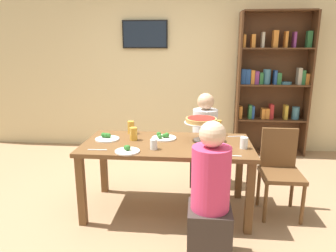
# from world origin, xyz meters

# --- Properties ---
(ground_plane) EXTENTS (12.00, 12.00, 0.00)m
(ground_plane) POSITION_xyz_m (0.00, 0.00, 0.00)
(ground_plane) COLOR #9E7A56
(rear_partition) EXTENTS (8.00, 0.12, 2.80)m
(rear_partition) POSITION_xyz_m (0.00, 2.20, 1.40)
(rear_partition) COLOR beige
(rear_partition) RESTS_ON ground_plane
(dining_table) EXTENTS (1.69, 0.84, 0.74)m
(dining_table) POSITION_xyz_m (0.00, 0.00, 0.65)
(dining_table) COLOR brown
(dining_table) RESTS_ON ground_plane
(bookshelf) EXTENTS (1.10, 0.30, 2.21)m
(bookshelf) POSITION_xyz_m (1.46, 2.02, 1.13)
(bookshelf) COLOR #4C2D19
(bookshelf) RESTS_ON ground_plane
(television) EXTENTS (0.72, 0.05, 0.43)m
(television) POSITION_xyz_m (-0.56, 2.11, 1.88)
(television) COLOR black
(diner_far_right) EXTENTS (0.34, 0.34, 1.15)m
(diner_far_right) POSITION_xyz_m (0.40, 0.70, 0.49)
(diner_far_right) COLOR #382D28
(diner_far_right) RESTS_ON ground_plane
(diner_near_right) EXTENTS (0.34, 0.34, 1.15)m
(diner_near_right) POSITION_xyz_m (0.41, -0.74, 0.49)
(diner_near_right) COLOR #382D28
(diner_near_right) RESTS_ON ground_plane
(chair_head_east) EXTENTS (0.40, 0.40, 0.87)m
(chair_head_east) POSITION_xyz_m (1.15, 0.08, 0.49)
(chair_head_east) COLOR brown
(chair_head_east) RESTS_ON ground_plane
(deep_dish_pizza_stand) EXTENTS (0.35, 0.35, 0.24)m
(deep_dish_pizza_stand) POSITION_xyz_m (0.34, 0.12, 0.94)
(deep_dish_pizza_stand) COLOR silver
(deep_dish_pizza_stand) RESTS_ON dining_table
(salad_plate_near_diner) EXTENTS (0.23, 0.23, 0.07)m
(salad_plate_near_diner) POSITION_xyz_m (-0.34, -0.31, 0.75)
(salad_plate_near_diner) COLOR white
(salad_plate_near_diner) RESTS_ON dining_table
(salad_plate_far_diner) EXTENTS (0.26, 0.26, 0.07)m
(salad_plate_far_diner) POSITION_xyz_m (-0.05, 0.14, 0.76)
(salad_plate_far_diner) COLOR white
(salad_plate_far_diner) RESTS_ON dining_table
(salad_plate_spare) EXTENTS (0.25, 0.25, 0.07)m
(salad_plate_spare) POSITION_xyz_m (-0.64, 0.06, 0.76)
(salad_plate_spare) COLOR white
(salad_plate_spare) RESTS_ON dining_table
(beer_glass_amber_tall) EXTENTS (0.06, 0.06, 0.16)m
(beer_glass_amber_tall) POSITION_xyz_m (0.53, 0.35, 0.82)
(beer_glass_amber_tall) COLOR gold
(beer_glass_amber_tall) RESTS_ON dining_table
(beer_glass_amber_short) EXTENTS (0.08, 0.08, 0.13)m
(beer_glass_amber_short) POSITION_xyz_m (-0.36, 0.07, 0.81)
(beer_glass_amber_short) COLOR gold
(beer_glass_amber_short) RESTS_ON dining_table
(beer_glass_amber_spare) EXTENTS (0.07, 0.07, 0.14)m
(beer_glass_amber_spare) POSITION_xyz_m (-0.44, 0.32, 0.81)
(beer_glass_amber_spare) COLOR gold
(beer_glass_amber_spare) RESTS_ON dining_table
(water_glass_clear_near) EXTENTS (0.07, 0.07, 0.11)m
(water_glass_clear_near) POSITION_xyz_m (0.34, -0.31, 0.79)
(water_glass_clear_near) COLOR white
(water_glass_clear_near) RESTS_ON dining_table
(water_glass_clear_far) EXTENTS (0.07, 0.07, 0.11)m
(water_glass_clear_far) POSITION_xyz_m (0.74, -0.11, 0.79)
(water_glass_clear_far) COLOR white
(water_glass_clear_far) RESTS_ON dining_table
(water_glass_clear_spare) EXTENTS (0.07, 0.07, 0.10)m
(water_glass_clear_spare) POSITION_xyz_m (-0.11, -0.21, 0.79)
(water_glass_clear_spare) COLOR white
(water_glass_clear_spare) RESTS_ON dining_table
(cutlery_fork_near) EXTENTS (0.18, 0.02, 0.00)m
(cutlery_fork_near) POSITION_xyz_m (-0.63, -0.28, 0.74)
(cutlery_fork_near) COLOR silver
(cutlery_fork_near) RESTS_ON dining_table
(cutlery_knife_near) EXTENTS (0.18, 0.03, 0.00)m
(cutlery_knife_near) POSITION_xyz_m (0.60, -0.33, 0.74)
(cutlery_knife_near) COLOR silver
(cutlery_knife_near) RESTS_ON dining_table
(cutlery_fork_far) EXTENTS (0.18, 0.05, 0.00)m
(cutlery_fork_far) POSITION_xyz_m (0.72, 0.30, 0.74)
(cutlery_fork_far) COLOR silver
(cutlery_fork_far) RESTS_ON dining_table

